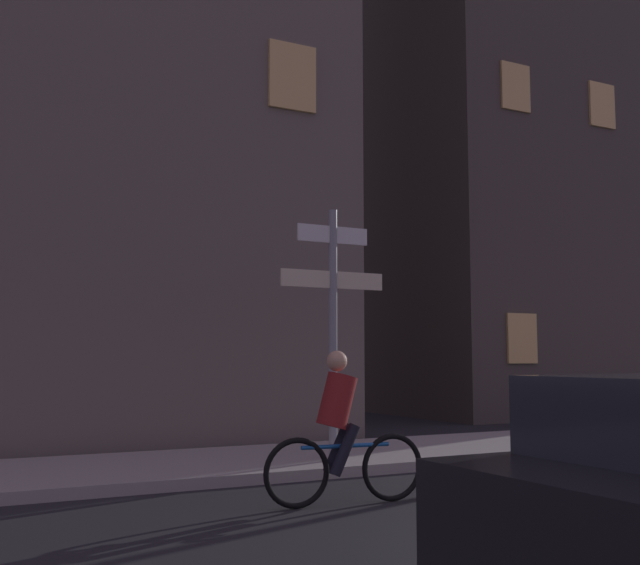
% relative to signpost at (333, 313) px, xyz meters
% --- Properties ---
extents(sidewalk_kerb, '(40.00, 2.85, 0.14)m').
position_rel_signpost_xyz_m(sidewalk_kerb, '(0.41, 0.78, -2.09)').
color(sidewalk_kerb, '#9E9991').
rests_on(sidewalk_kerb, ground_plane).
extents(signpost, '(1.60, 0.12, 3.47)m').
position_rel_signpost_xyz_m(signpost, '(0.00, 0.00, 0.00)').
color(signpost, gray).
rests_on(signpost, sidewalk_kerb).
extents(cyclist, '(1.82, 0.36, 1.61)m').
position_rel_signpost_xyz_m(cyclist, '(-1.09, -2.21, -1.41)').
color(cyclist, black).
rests_on(cyclist, ground_plane).
extents(building_right_block, '(8.95, 8.37, 21.66)m').
position_rel_signpost_xyz_m(building_right_block, '(10.65, 8.87, 8.67)').
color(building_right_block, '#4C443D').
rests_on(building_right_block, ground_plane).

